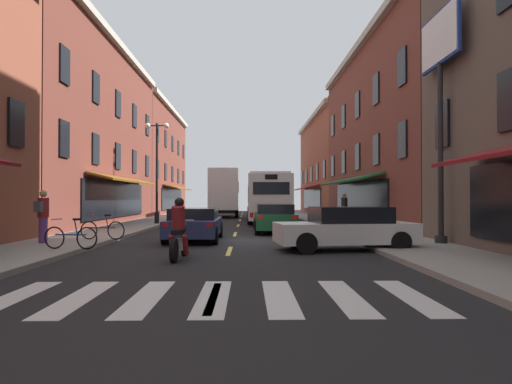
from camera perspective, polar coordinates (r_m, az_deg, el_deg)
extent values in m
cube|color=black|center=(17.53, -2.94, -6.32)|extent=(34.80, 80.00, 0.10)
cube|color=#DBCC4C|center=(7.64, -5.45, -13.15)|extent=(0.14, 2.40, 0.01)
cube|color=#DBCC4C|center=(14.05, -3.41, -7.48)|extent=(0.14, 2.40, 0.01)
cube|color=#DBCC4C|center=(20.52, -2.67, -5.37)|extent=(0.14, 2.40, 0.01)
cube|color=#DBCC4C|center=(27.00, -2.28, -4.27)|extent=(0.14, 2.40, 0.01)
cube|color=#DBCC4C|center=(33.49, -2.05, -3.59)|extent=(0.14, 2.40, 0.01)
cube|color=#DBCC4C|center=(39.98, -1.89, -3.14)|extent=(0.14, 2.40, 0.01)
cube|color=#DBCC4C|center=(46.48, -1.78, -2.81)|extent=(0.14, 2.40, 0.01)
cube|color=#DBCC4C|center=(52.97, -1.69, -2.56)|extent=(0.14, 2.40, 0.01)
cube|color=silver|center=(8.55, -28.60, -11.73)|extent=(0.50, 2.80, 0.01)
cube|color=silver|center=(8.11, -21.53, -12.38)|extent=(0.50, 2.80, 0.01)
cube|color=silver|center=(7.80, -13.74, -12.88)|extent=(0.50, 2.80, 0.01)
cube|color=silver|center=(7.64, -5.45, -13.15)|extent=(0.50, 2.80, 0.01)
cube|color=silver|center=(7.64, 3.03, -13.16)|extent=(0.50, 2.80, 0.01)
cube|color=silver|center=(7.79, 11.33, -12.90)|extent=(0.50, 2.80, 0.01)
cube|color=silver|center=(8.10, 19.14, -12.41)|extent=(0.50, 2.80, 0.01)
cube|color=gray|center=(18.67, -21.44, -5.56)|extent=(3.00, 80.00, 0.14)
cube|color=gray|center=(18.31, 15.94, -5.68)|extent=(3.00, 80.00, 0.14)
cube|color=black|center=(17.55, -28.20, 7.69)|extent=(0.10, 1.00, 1.60)
cube|color=brown|center=(30.21, -24.59, 6.97)|extent=(8.00, 19.90, 11.36)
cube|color=#B2AD9E|center=(30.05, -17.00, 17.42)|extent=(0.44, 19.40, 0.40)
cube|color=black|center=(28.57, -17.19, -0.94)|extent=(0.10, 12.00, 2.10)
cube|color=brown|center=(28.40, -15.80, 1.48)|extent=(1.38, 11.20, 0.44)
cube|color=black|center=(21.15, -23.22, 6.22)|extent=(0.10, 1.00, 1.60)
cube|color=black|center=(24.88, -19.73, 5.16)|extent=(0.10, 1.00, 1.60)
cube|color=black|center=(28.68, -17.17, 4.36)|extent=(0.10, 1.00, 1.60)
cube|color=black|center=(32.53, -15.21, 3.75)|extent=(0.10, 1.00, 1.60)
cube|color=black|center=(36.41, -13.67, 3.26)|extent=(0.10, 1.00, 1.60)
cube|color=black|center=(21.77, -23.17, 14.61)|extent=(0.10, 1.00, 1.60)
cube|color=black|center=(25.41, -19.70, 12.36)|extent=(0.10, 1.00, 1.60)
cube|color=black|center=(29.14, -17.14, 10.64)|extent=(0.10, 1.00, 1.60)
cube|color=black|center=(32.93, -15.19, 9.31)|extent=(0.10, 1.00, 1.60)
cube|color=black|center=(36.77, -13.66, 8.24)|extent=(0.10, 1.00, 1.60)
cube|color=brown|center=(49.09, -15.22, 3.85)|extent=(8.00, 19.90, 11.18)
cube|color=#B2AD9E|center=(48.96, -10.47, 10.04)|extent=(0.44, 19.40, 0.40)
cube|color=black|center=(48.10, -10.56, -0.89)|extent=(0.10, 12.00, 2.10)
cube|color=brown|center=(48.00, -9.72, 0.54)|extent=(1.38, 11.20, 0.44)
cube|color=black|center=(40.31, -12.43, 2.87)|extent=(0.10, 1.00, 1.60)
cube|color=black|center=(44.24, -11.41, 2.54)|extent=(0.10, 1.00, 1.60)
cube|color=black|center=(48.17, -10.56, 2.27)|extent=(0.10, 1.00, 1.60)
cube|color=black|center=(52.11, -9.83, 2.04)|extent=(0.10, 1.00, 1.60)
cube|color=black|center=(56.07, -9.21, 1.84)|extent=(0.10, 1.00, 1.60)
cube|color=black|center=(40.64, -12.42, 7.37)|extent=(0.10, 1.00, 1.60)
cube|color=black|center=(44.53, -11.40, 6.66)|extent=(0.10, 1.00, 1.60)
cube|color=black|center=(48.44, -10.55, 6.05)|extent=(0.10, 1.00, 1.60)
cube|color=black|center=(52.37, -9.82, 5.53)|extent=(0.10, 1.00, 1.60)
cube|color=black|center=(56.30, -9.20, 5.09)|extent=(0.10, 1.00, 1.60)
cube|color=black|center=(13.55, 29.54, 10.20)|extent=(0.10, 1.00, 1.60)
cube|color=black|center=(17.06, 22.62, 7.90)|extent=(0.10, 1.00, 1.60)
cube|color=black|center=(17.83, 22.56, 18.12)|extent=(0.10, 1.00, 1.60)
cube|color=brown|center=(29.77, 20.43, 6.90)|extent=(8.00, 19.90, 11.20)
cube|color=#B2AD9E|center=(29.72, 12.65, 17.28)|extent=(0.44, 19.40, 0.40)
cube|color=black|center=(28.27, 12.83, -0.95)|extent=(0.10, 12.00, 2.10)
cube|color=#1E6638|center=(28.13, 11.42, 1.48)|extent=(1.38, 11.20, 0.44)
cube|color=black|center=(20.75, 18.15, 6.33)|extent=(0.10, 1.00, 1.60)
cube|color=black|center=(24.54, 15.06, 5.22)|extent=(0.10, 1.00, 1.60)
cube|color=black|center=(28.39, 12.81, 4.40)|extent=(0.10, 1.00, 1.60)
cube|color=black|center=(32.27, 11.10, 3.77)|extent=(0.10, 1.00, 1.60)
cube|color=black|center=(36.18, 9.76, 3.28)|extent=(0.10, 1.00, 1.60)
cube|color=black|center=(21.39, 18.11, 14.87)|extent=(0.10, 1.00, 1.60)
cube|color=black|center=(25.08, 15.04, 12.51)|extent=(0.10, 1.00, 1.60)
cube|color=black|center=(28.85, 12.79, 10.74)|extent=(0.10, 1.00, 1.60)
cube|color=black|center=(32.68, 11.09, 9.37)|extent=(0.10, 1.00, 1.60)
cube|color=black|center=(36.55, 9.75, 8.29)|extent=(0.10, 1.00, 1.60)
cube|color=brown|center=(48.79, 11.77, 3.35)|extent=(8.00, 19.90, 10.30)
cube|color=#B2AD9E|center=(48.63, 6.98, 9.05)|extent=(0.44, 19.40, 0.40)
cube|color=black|center=(47.93, 7.07, -0.89)|extent=(0.10, 12.00, 2.10)
cube|color=maroon|center=(47.84, 6.23, 0.54)|extent=(1.38, 11.20, 0.44)
cube|color=black|center=(40.11, 8.69, 2.88)|extent=(0.10, 1.00, 1.60)
cube|color=black|center=(44.05, 7.80, 2.55)|extent=(0.10, 1.00, 1.60)
cube|color=black|center=(48.00, 7.07, 2.27)|extent=(0.10, 1.00, 1.60)
cube|color=black|center=(51.95, 6.44, 2.04)|extent=(0.10, 1.00, 1.60)
cube|color=black|center=(55.92, 5.90, 1.84)|extent=(0.10, 1.00, 1.60)
cylinder|color=black|center=(16.32, 22.42, 4.68)|extent=(0.18, 0.18, 6.08)
cylinder|color=black|center=(16.30, 22.47, -5.59)|extent=(0.40, 0.40, 0.24)
cube|color=navy|center=(17.12, 22.34, 17.66)|extent=(0.10, 2.87, 1.81)
cube|color=white|center=(17.10, 22.15, 17.69)|extent=(0.04, 2.71, 1.65)
cube|color=white|center=(17.14, 22.54, 17.64)|extent=(0.04, 2.71, 1.65)
cube|color=white|center=(30.98, 1.36, -0.68)|extent=(2.56, 11.88, 2.70)
cube|color=silver|center=(31.01, 1.36, 1.93)|extent=(2.36, 10.68, 0.16)
cube|color=black|center=(31.28, 1.34, -0.33)|extent=(2.60, 9.48, 0.96)
cube|color=#19723F|center=(31.00, 1.36, -2.71)|extent=(2.59, 11.48, 0.36)
cube|color=black|center=(36.88, 0.96, -0.40)|extent=(2.25, 0.12, 1.10)
cube|color=black|center=(25.09, 1.94, 0.48)|extent=(2.05, 0.12, 0.70)
cube|color=silver|center=(25.08, 1.94, -1.89)|extent=(2.15, 0.10, 0.64)
cube|color=black|center=(25.10, 1.94, 1.93)|extent=(0.70, 0.10, 0.28)
cube|color=red|center=(25.05, -0.56, -2.94)|extent=(0.20, 0.08, 0.28)
cube|color=red|center=(25.16, 4.44, -2.93)|extent=(0.20, 0.08, 0.28)
cylinder|color=black|center=(34.91, -0.85, -2.66)|extent=(0.30, 1.00, 1.00)
cylinder|color=black|center=(35.00, 3.01, -2.66)|extent=(0.30, 1.00, 1.00)
cylinder|color=black|center=(27.53, -0.78, -3.17)|extent=(0.30, 1.00, 1.00)
cylinder|color=black|center=(27.65, 4.11, -3.15)|extent=(0.30, 1.00, 1.00)
cube|color=#B21E19|center=(41.86, -4.00, -0.91)|extent=(2.36, 2.08, 2.40)
cube|color=black|center=(42.83, -3.97, 0.23)|extent=(2.00, 0.16, 0.80)
cube|color=white|center=(38.07, -4.12, 0.31)|extent=(2.56, 5.64, 3.35)
cube|color=maroon|center=(38.07, -2.29, 0.57)|extent=(0.16, 3.34, 0.90)
cube|color=black|center=(39.09, -4.09, -2.39)|extent=(2.11, 7.24, 0.24)
cylinder|color=black|center=(41.71, -5.52, -2.42)|extent=(0.31, 0.91, 0.90)
cylinder|color=black|center=(41.67, -2.49, -2.43)|extent=(0.31, 0.91, 0.90)
cylinder|color=black|center=(37.29, -5.85, -2.62)|extent=(0.31, 0.91, 0.90)
cylinder|color=black|center=(37.24, -2.46, -2.62)|extent=(0.31, 0.91, 0.90)
cube|color=navy|center=(17.48, -7.80, -4.39)|extent=(1.86, 4.27, 0.60)
cube|color=black|center=(17.29, -7.86, -2.79)|extent=(1.70, 2.31, 0.44)
cube|color=red|center=(15.49, -11.47, -4.10)|extent=(0.20, 0.06, 0.14)
cube|color=red|center=(15.30, -5.93, -4.15)|extent=(0.20, 0.06, 0.14)
cylinder|color=black|center=(19.03, -9.93, -4.76)|extent=(0.22, 0.64, 0.64)
cylinder|color=black|center=(18.85, -4.63, -4.81)|extent=(0.22, 0.64, 0.64)
cylinder|color=black|center=(16.21, -11.49, -5.45)|extent=(0.22, 0.64, 0.64)
cylinder|color=black|center=(15.99, -5.26, -5.52)|extent=(0.22, 0.64, 0.64)
cube|color=#144723|center=(21.41, 2.35, -3.63)|extent=(1.81, 4.41, 0.68)
cube|color=black|center=(21.21, 2.38, -2.19)|extent=(1.65, 2.38, 0.46)
cube|color=red|center=(19.18, 0.59, -3.24)|extent=(0.20, 0.06, 0.14)
cube|color=red|center=(19.28, 4.90, -3.23)|extent=(0.20, 0.06, 0.14)
cylinder|color=black|center=(22.89, -0.01, -4.10)|extent=(0.22, 0.64, 0.64)
cylinder|color=black|center=(22.99, 4.26, -4.08)|extent=(0.22, 0.64, 0.64)
cylinder|color=black|center=(19.89, 0.16, -4.60)|extent=(0.22, 0.64, 0.64)
cylinder|color=black|center=(20.00, 5.07, -4.57)|extent=(0.22, 0.64, 0.64)
cube|color=silver|center=(14.45, 11.21, -5.09)|extent=(4.49, 2.28, 0.63)
cube|color=black|center=(14.47, 11.85, -2.90)|extent=(2.50, 1.89, 0.53)
cube|color=red|center=(14.63, 20.08, -4.16)|extent=(0.08, 0.21, 0.14)
cube|color=red|center=(15.90, 17.67, -3.90)|extent=(0.08, 0.21, 0.14)
cylinder|color=black|center=(13.25, 6.42, -6.51)|extent=(0.66, 0.29, 0.64)
cylinder|color=black|center=(14.88, 4.81, -5.88)|extent=(0.66, 0.29, 0.64)
cylinder|color=black|center=(14.24, 17.91, -6.07)|extent=(0.66, 0.29, 0.64)
cylinder|color=black|center=(15.77, 15.23, -5.57)|extent=(0.66, 0.29, 0.64)
cylinder|color=black|center=(13.02, -9.08, -6.65)|extent=(0.13, 0.62, 0.62)
cylinder|color=black|center=(11.61, -10.39, -7.36)|extent=(0.15, 0.62, 0.62)
cylinder|color=#B2B2B7|center=(12.88, -9.18, -5.37)|extent=(0.08, 0.33, 0.68)
ellipsoid|color=black|center=(12.45, -9.54, -4.61)|extent=(0.34, 0.57, 0.28)
cube|color=black|center=(12.06, -9.90, -5.06)|extent=(0.28, 0.57, 0.12)
cube|color=#B2B2B7|center=(12.30, -9.70, -6.57)|extent=(0.26, 0.41, 0.30)
cylinder|color=#B2B2B7|center=(12.75, -9.26, -3.57)|extent=(0.62, 0.07, 0.04)
cylinder|color=maroon|center=(12.11, -9.83, -3.20)|extent=(0.36, 0.47, 0.66)
sphere|color=black|center=(12.20, -9.72, -1.30)|extent=(0.26, 0.26, 0.26)
cylinder|color=maroon|center=(12.22, -10.64, -6.60)|extent=(0.16, 0.37, 0.56)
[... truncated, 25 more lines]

